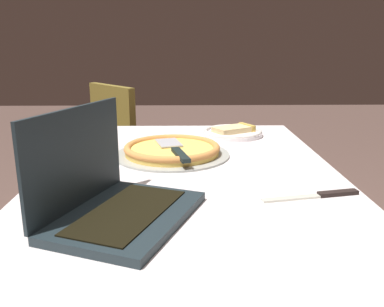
{
  "coord_description": "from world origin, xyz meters",
  "views": [
    {
      "loc": [
        1.08,
        -0.02,
        1.09
      ],
      "look_at": [
        -0.04,
        0.01,
        0.78
      ],
      "focal_mm": 38.26,
      "sensor_mm": 36.0,
      "label": 1
    }
  ],
  "objects_px": {
    "chair_far": "(96,160)",
    "laptop": "(111,196)",
    "table_knife": "(321,195)",
    "dining_table": "(190,205)",
    "pizza_tray": "(172,150)",
    "pizza_plate": "(233,132)"
  },
  "relations": [
    {
      "from": "chair_far",
      "to": "laptop",
      "type": "bearing_deg",
      "value": 13.67
    },
    {
      "from": "table_knife",
      "to": "chair_far",
      "type": "bearing_deg",
      "value": -145.89
    },
    {
      "from": "laptop",
      "to": "chair_far",
      "type": "height_order",
      "value": "laptop"
    },
    {
      "from": "table_knife",
      "to": "chair_far",
      "type": "height_order",
      "value": "chair_far"
    },
    {
      "from": "dining_table",
      "to": "pizza_tray",
      "type": "bearing_deg",
      "value": -161.23
    },
    {
      "from": "laptop",
      "to": "pizza_plate",
      "type": "xyz_separation_m",
      "value": [
        -0.74,
        0.33,
        -0.03
      ]
    },
    {
      "from": "dining_table",
      "to": "chair_far",
      "type": "xyz_separation_m",
      "value": [
        -0.93,
        -0.46,
        -0.13
      ]
    },
    {
      "from": "dining_table",
      "to": "pizza_plate",
      "type": "distance_m",
      "value": 0.48
    },
    {
      "from": "chair_far",
      "to": "dining_table",
      "type": "bearing_deg",
      "value": 26.58
    },
    {
      "from": "chair_far",
      "to": "pizza_tray",
      "type": "bearing_deg",
      "value": 28.06
    },
    {
      "from": "pizza_plate",
      "to": "chair_far",
      "type": "relative_size",
      "value": 0.26
    },
    {
      "from": "pizza_plate",
      "to": "table_knife",
      "type": "bearing_deg",
      "value": 11.44
    },
    {
      "from": "laptop",
      "to": "chair_far",
      "type": "xyz_separation_m",
      "value": [
        -1.23,
        -0.3,
        -0.28
      ]
    },
    {
      "from": "pizza_tray",
      "to": "chair_far",
      "type": "height_order",
      "value": "chair_far"
    },
    {
      "from": "laptop",
      "to": "pizza_plate",
      "type": "height_order",
      "value": "laptop"
    },
    {
      "from": "pizza_plate",
      "to": "pizza_tray",
      "type": "relative_size",
      "value": 0.63
    },
    {
      "from": "laptop",
      "to": "pizza_plate",
      "type": "bearing_deg",
      "value": 155.72
    },
    {
      "from": "dining_table",
      "to": "chair_far",
      "type": "height_order",
      "value": "chair_far"
    },
    {
      "from": "dining_table",
      "to": "pizza_plate",
      "type": "relative_size",
      "value": 5.54
    },
    {
      "from": "dining_table",
      "to": "chair_far",
      "type": "distance_m",
      "value": 1.04
    },
    {
      "from": "table_knife",
      "to": "chair_far",
      "type": "relative_size",
      "value": 0.27
    },
    {
      "from": "pizza_tray",
      "to": "table_knife",
      "type": "xyz_separation_m",
      "value": [
        0.36,
        0.35,
        -0.01
      ]
    }
  ]
}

